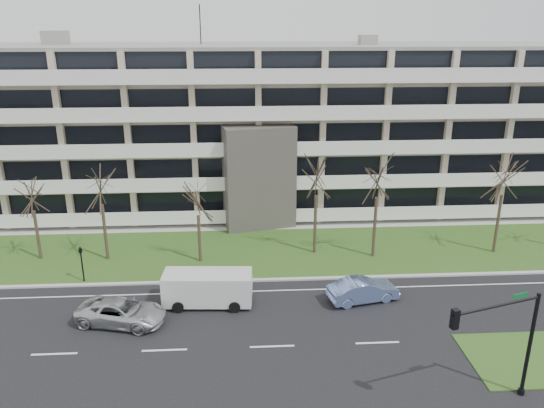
{
  "coord_description": "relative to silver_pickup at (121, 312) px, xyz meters",
  "views": [
    {
      "loc": [
        -1.54,
        -25.46,
        17.3
      ],
      "look_at": [
        0.59,
        10.0,
        5.02
      ],
      "focal_mm": 35.0,
      "sensor_mm": 36.0,
      "label": 1
    }
  ],
  "objects": [
    {
      "name": "tree_6",
      "position": [
        27.18,
        8.77,
        5.87
      ],
      "size": [
        4.25,
        4.25,
        8.5
      ],
      "color": "#382B21",
      "rests_on": "ground"
    },
    {
      "name": "tree_5",
      "position": [
        17.46,
        8.58,
        5.94
      ],
      "size": [
        4.3,
        4.3,
        8.6
      ],
      "color": "#382B21",
      "rests_on": "ground"
    },
    {
      "name": "white_van",
      "position": [
        5.17,
        1.97,
        0.56
      ],
      "size": [
        5.75,
        2.59,
        2.19
      ],
      "rotation": [
        0.0,
        0.0,
        -0.06
      ],
      "color": "silver",
      "rests_on": "ground"
    },
    {
      "name": "grass_median",
      "position": [
        22.92,
        -5.01,
        -0.71
      ],
      "size": [
        7.0,
        5.0,
        0.06
      ],
      "primitive_type": "cube",
      "color": "#2C531B",
      "rests_on": "ground"
    },
    {
      "name": "sidewalk",
      "position": [
        8.92,
        15.49,
        -0.7
      ],
      "size": [
        90.0,
        2.0,
        0.08
      ],
      "primitive_type": "cube",
      "color": "#B2B2AD",
      "rests_on": "ground"
    },
    {
      "name": "tree_4",
      "position": [
        13.02,
        9.54,
        5.86
      ],
      "size": [
        4.24,
        4.24,
        8.48
      ],
      "color": "#382B21",
      "rests_on": "ground"
    },
    {
      "name": "tree_3",
      "position": [
        4.15,
        8.48,
        4.41
      ],
      "size": [
        3.32,
        3.32,
        6.64
      ],
      "color": "#382B21",
      "rests_on": "ground"
    },
    {
      "name": "tree_1",
      "position": [
        -8.14,
        9.67,
        4.69
      ],
      "size": [
        3.5,
        3.5,
        7.0
      ],
      "color": "#382B21",
      "rests_on": "ground"
    },
    {
      "name": "curb",
      "position": [
        8.92,
        4.99,
        -0.68
      ],
      "size": [
        90.0,
        0.35,
        0.12
      ],
      "primitive_type": "cube",
      "color": "#B2B2AD",
      "rests_on": "ground"
    },
    {
      "name": "tree_2",
      "position": [
        -2.97,
        9.25,
        5.46
      ],
      "size": [
        3.99,
        3.99,
        7.98
      ],
      "color": "#382B21",
      "rests_on": "ground"
    },
    {
      "name": "pedestrian_signal",
      "position": [
        -3.77,
        5.58,
        0.95
      ],
      "size": [
        0.3,
        0.26,
        2.66
      ],
      "rotation": [
        0.0,
        0.0,
        0.31
      ],
      "color": "black",
      "rests_on": "ground"
    },
    {
      "name": "grass_verge",
      "position": [
        8.92,
        9.99,
        -0.71
      ],
      "size": [
        90.0,
        10.0,
        0.06
      ],
      "primitive_type": "cube",
      "color": "#2C531B",
      "rests_on": "ground"
    },
    {
      "name": "ground",
      "position": [
        8.92,
        -3.01,
        -0.74
      ],
      "size": [
        160.0,
        160.0,
        0.0
      ],
      "primitive_type": "plane",
      "color": "black",
      "rests_on": "ground"
    },
    {
      "name": "silver_pickup",
      "position": [
        0.0,
        0.0,
        0.0
      ],
      "size": [
        5.79,
        3.66,
        1.49
      ],
      "primitive_type": "imported",
      "rotation": [
        0.0,
        0.0,
        1.33
      ],
      "color": "silver",
      "rests_on": "ground"
    },
    {
      "name": "blue_sedan",
      "position": [
        15.13,
        1.8,
        0.02
      ],
      "size": [
        4.89,
        2.61,
        1.53
      ],
      "primitive_type": "imported",
      "rotation": [
        0.0,
        0.0,
        1.8
      ],
      "color": "#7B94D5",
      "rests_on": "ground"
    },
    {
      "name": "apartment_building",
      "position": [
        8.91,
        22.31,
        6.87
      ],
      "size": [
        60.5,
        15.1,
        18.75
      ],
      "color": "#BAA891",
      "rests_on": "ground"
    },
    {
      "name": "traffic_signal",
      "position": [
        19.31,
        -8.21,
        2.98
      ],
      "size": [
        4.79,
        1.68,
        5.75
      ],
      "rotation": [
        0.0,
        0.0,
        0.29
      ],
      "color": "black",
      "rests_on": "ground"
    },
    {
      "name": "lane_edge_line",
      "position": [
        8.92,
        3.49,
        -0.74
      ],
      "size": [
        90.0,
        0.12,
        0.01
      ],
      "primitive_type": "cube",
      "color": "white",
      "rests_on": "ground"
    }
  ]
}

